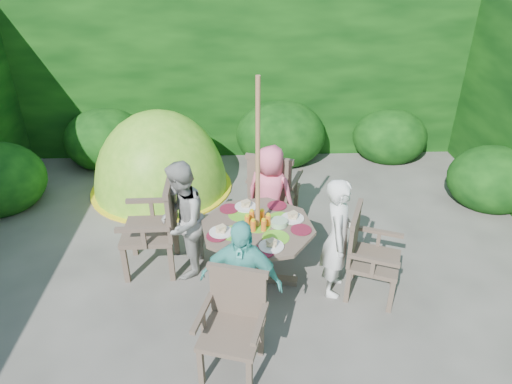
{
  "coord_description": "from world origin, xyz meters",
  "views": [
    {
      "loc": [
        -0.09,
        -3.53,
        3.21
      ],
      "look_at": [
        0.09,
        0.69,
        0.85
      ],
      "focal_mm": 32.0,
      "sensor_mm": 36.0,
      "label": 1
    }
  ],
  "objects_px": {
    "parasol_pole": "(258,190)",
    "child_front": "(241,282)",
    "garden_chair_back": "(273,188)",
    "child_left": "(182,221)",
    "child_back": "(270,195)",
    "garden_chair_right": "(367,253)",
    "dome_tent": "(163,188)",
    "patio_table": "(258,235)",
    "garden_chair_front": "(234,321)",
    "child_right": "(338,238)",
    "garden_chair_left": "(157,225)"
  },
  "relations": [
    {
      "from": "garden_chair_right",
      "to": "garden_chair_left",
      "type": "height_order",
      "value": "garden_chair_left"
    },
    {
      "from": "garden_chair_left",
      "to": "child_left",
      "type": "height_order",
      "value": "child_left"
    },
    {
      "from": "patio_table",
      "to": "garden_chair_back",
      "type": "height_order",
      "value": "garden_chair_back"
    },
    {
      "from": "garden_chair_front",
      "to": "child_right",
      "type": "relative_size",
      "value": 0.68
    },
    {
      "from": "garden_chair_right",
      "to": "dome_tent",
      "type": "relative_size",
      "value": 0.39
    },
    {
      "from": "child_left",
      "to": "child_back",
      "type": "distance_m",
      "value": 1.13
    },
    {
      "from": "child_right",
      "to": "child_back",
      "type": "xyz_separation_m",
      "value": [
        -0.6,
        0.96,
        -0.04
      ]
    },
    {
      "from": "garden_chair_back",
      "to": "dome_tent",
      "type": "bearing_deg",
      "value": -12.58
    },
    {
      "from": "garden_chair_right",
      "to": "garden_chair_front",
      "type": "relative_size",
      "value": 1.04
    },
    {
      "from": "parasol_pole",
      "to": "child_front",
      "type": "xyz_separation_m",
      "value": [
        -0.18,
        -0.78,
        -0.48
      ]
    },
    {
      "from": "child_back",
      "to": "dome_tent",
      "type": "height_order",
      "value": "child_back"
    },
    {
      "from": "garden_chair_left",
      "to": "child_right",
      "type": "bearing_deg",
      "value": 75.51
    },
    {
      "from": "child_left",
      "to": "garden_chair_right",
      "type": "bearing_deg",
      "value": 83.59
    },
    {
      "from": "garden_chair_back",
      "to": "child_front",
      "type": "distance_m",
      "value": 1.9
    },
    {
      "from": "child_right",
      "to": "dome_tent",
      "type": "bearing_deg",
      "value": 57.31
    },
    {
      "from": "child_back",
      "to": "child_right",
      "type": "bearing_deg",
      "value": 149.42
    },
    {
      "from": "garden_chair_front",
      "to": "garden_chair_left",
      "type": "bearing_deg",
      "value": 137.32
    },
    {
      "from": "child_back",
      "to": "child_front",
      "type": "distance_m",
      "value": 1.6
    },
    {
      "from": "child_back",
      "to": "child_left",
      "type": "bearing_deg",
      "value": 59.42
    },
    {
      "from": "garden_chair_left",
      "to": "garden_chair_front",
      "type": "height_order",
      "value": "garden_chair_left"
    },
    {
      "from": "parasol_pole",
      "to": "dome_tent",
      "type": "xyz_separation_m",
      "value": [
        -1.3,
        2.09,
        -1.1
      ]
    },
    {
      "from": "parasol_pole",
      "to": "garden_chair_back",
      "type": "distance_m",
      "value": 1.24
    },
    {
      "from": "garden_chair_right",
      "to": "garden_chair_front",
      "type": "height_order",
      "value": "garden_chair_right"
    },
    {
      "from": "garden_chair_front",
      "to": "child_back",
      "type": "bearing_deg",
      "value": 93.21
    },
    {
      "from": "garden_chair_right",
      "to": "garden_chair_front",
      "type": "distance_m",
      "value": 1.56
    },
    {
      "from": "patio_table",
      "to": "garden_chair_front",
      "type": "bearing_deg",
      "value": -102.97
    },
    {
      "from": "patio_table",
      "to": "parasol_pole",
      "type": "xyz_separation_m",
      "value": [
        -0.0,
        0.0,
        0.52
      ]
    },
    {
      "from": "parasol_pole",
      "to": "garden_chair_front",
      "type": "distance_m",
      "value": 1.27
    },
    {
      "from": "child_back",
      "to": "dome_tent",
      "type": "distance_m",
      "value": 2.07
    },
    {
      "from": "patio_table",
      "to": "parasol_pole",
      "type": "height_order",
      "value": "parasol_pole"
    },
    {
      "from": "child_front",
      "to": "parasol_pole",
      "type": "bearing_deg",
      "value": 90.64
    },
    {
      "from": "garden_chair_front",
      "to": "child_right",
      "type": "bearing_deg",
      "value": 57.27
    },
    {
      "from": "patio_table",
      "to": "child_front",
      "type": "relative_size",
      "value": 1.14
    },
    {
      "from": "garden_chair_left",
      "to": "dome_tent",
      "type": "bearing_deg",
      "value": -173.17
    },
    {
      "from": "patio_table",
      "to": "garden_chair_left",
      "type": "distance_m",
      "value": 1.1
    },
    {
      "from": "child_right",
      "to": "child_left",
      "type": "relative_size",
      "value": 0.98
    },
    {
      "from": "garden_chair_right",
      "to": "garden_chair_left",
      "type": "bearing_deg",
      "value": 98.72
    },
    {
      "from": "garden_chair_right",
      "to": "child_left",
      "type": "height_order",
      "value": "child_left"
    },
    {
      "from": "garden_chair_back",
      "to": "garden_chair_front",
      "type": "height_order",
      "value": "garden_chair_back"
    },
    {
      "from": "patio_table",
      "to": "garden_chair_back",
      "type": "xyz_separation_m",
      "value": [
        0.23,
        1.07,
        -0.05
      ]
    },
    {
      "from": "parasol_pole",
      "to": "dome_tent",
      "type": "bearing_deg",
      "value": 121.93
    },
    {
      "from": "patio_table",
      "to": "child_back",
      "type": "relative_size",
      "value": 1.18
    },
    {
      "from": "patio_table",
      "to": "child_right",
      "type": "xyz_separation_m",
      "value": [
        0.78,
        -0.18,
        0.06
      ]
    },
    {
      "from": "patio_table",
      "to": "child_back",
      "type": "height_order",
      "value": "child_back"
    },
    {
      "from": "patio_table",
      "to": "child_back",
      "type": "xyz_separation_m",
      "value": [
        0.18,
        0.78,
        0.02
      ]
    },
    {
      "from": "garden_chair_front",
      "to": "child_back",
      "type": "relative_size",
      "value": 0.73
    },
    {
      "from": "garden_chair_right",
      "to": "child_front",
      "type": "height_order",
      "value": "child_front"
    },
    {
      "from": "child_left",
      "to": "garden_chair_back",
      "type": "bearing_deg",
      "value": 137.46
    },
    {
      "from": "garden_chair_right",
      "to": "garden_chair_back",
      "type": "xyz_separation_m",
      "value": [
        -0.84,
        1.3,
        0.04
      ]
    },
    {
      "from": "garden_chair_front",
      "to": "patio_table",
      "type": "bearing_deg",
      "value": 93.09
    }
  ]
}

